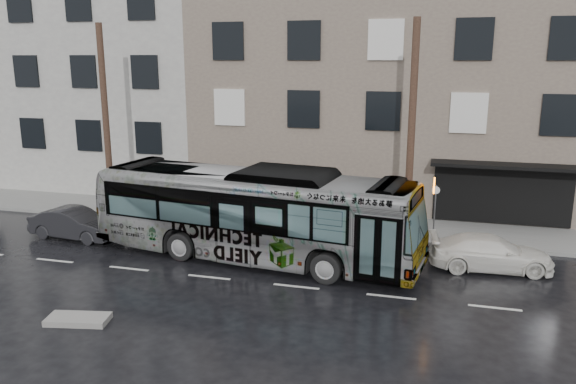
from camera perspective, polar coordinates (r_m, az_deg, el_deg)
name	(u,v)px	position (r m, az deg, el deg)	size (l,w,h in m)	color
ground	(234,254)	(22.53, -5.51, -6.31)	(120.00, 120.00, 0.00)	black
sidewalk	(270,219)	(26.91, -1.84, -2.78)	(90.00, 3.60, 0.15)	gray
building_taupe	(394,96)	(32.67, 10.74, 9.54)	(20.00, 12.00, 11.00)	gray
building_grey	(57,52)	(42.57, -22.39, 13.01)	(26.00, 15.00, 16.00)	beige
utility_pole_front	(411,133)	(23.31, 12.42, 5.89)	(0.30, 0.30, 9.00)	#513628
utility_pole_rear	(106,123)	(27.76, -18.01, 6.71)	(0.30, 0.30, 9.00)	#513628
sign_post	(434,213)	(23.93, 14.66, -2.12)	(0.06, 0.06, 2.40)	slate
bus	(254,214)	(21.50, -3.48, -2.22)	(3.01, 12.86, 3.58)	#B2B2B2
white_sedan	(490,253)	(21.98, 19.88, -5.82)	(1.79, 4.40, 1.28)	white
dark_sedan	(75,224)	(25.85, -20.83, -3.01)	(1.39, 3.99, 1.32)	black
slush_pile	(78,319)	(18.04, -20.55, -12.02)	(1.80, 0.80, 0.18)	gray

